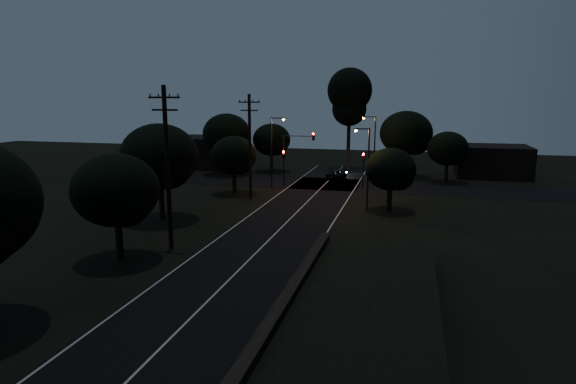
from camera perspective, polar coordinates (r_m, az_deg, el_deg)
The scene contains 22 objects.
road_surface at distance 47.03m, azimuth 2.15°, elevation -1.33°, with size 60.00×70.00×0.03m.
retaining_wall at distance 19.43m, azimuth 7.15°, elevation -18.62°, with size 6.93×26.00×1.60m.
utility_pole_mid at distance 33.05m, azimuth -14.10°, elevation 3.05°, with size 2.20×0.30×11.00m.
utility_pole_far at distance 48.59m, azimuth -4.54°, elevation 5.59°, with size 2.20×0.30×10.50m.
tree_left_b at distance 31.57m, azimuth -19.55°, elevation -0.04°, with size 5.38×5.38×6.84m.
tree_left_c at distance 41.13m, azimuth -14.80°, elevation 3.88°, with size 6.42×6.42×8.11m.
tree_left_d at distance 51.32m, azimuth -6.30°, elevation 4.19°, with size 4.87×4.87×6.17m.
tree_far_nw at distance 66.54m, azimuth -1.84°, elevation 6.10°, with size 5.21×5.21×6.60m.
tree_far_w at distance 64.26m, azimuth -7.14°, elevation 6.71°, with size 6.33×6.33×8.07m.
tree_far_ne at distance 63.80m, azimuth 14.02°, elevation 6.64°, with size 6.69×6.69×8.46m.
tree_far_e at distance 61.15m, azimuth 18.57°, elevation 4.79°, with size 4.84×4.84×6.14m.
tree_right_a at distance 44.17m, azimuth 12.26°, elevation 2.50°, with size 4.53×4.53×5.75m.
tall_pine at distance 69.29m, azimuth 7.31°, elevation 11.17°, with size 6.25×6.25×14.21m.
building_left at distance 72.58m, azimuth -9.90°, elevation 4.73°, with size 10.00×8.00×4.40m, color black.
building_right at distance 68.05m, azimuth 23.02°, elevation 3.40°, with size 9.00×7.00×4.00m, color black.
signal_left at distance 56.09m, azimuth -0.51°, elevation 3.66°, with size 0.28×0.35×4.10m.
signal_right at distance 54.49m, azimuth 8.90°, elevation 3.30°, with size 0.28×0.35×4.10m.
signal_mast at distance 55.51m, azimuth 1.18°, elevation 5.15°, with size 3.70×0.35×6.25m.
streetlight_a at distance 54.17m, azimuth -1.78°, elevation 5.30°, with size 1.66×0.26×8.00m.
streetlight_b at distance 58.19m, azimuth 10.04°, elevation 5.55°, with size 1.66×0.26×8.00m.
streetlight_c at distance 44.32m, azimuth 9.28°, elevation 3.45°, with size 1.46×0.26×7.50m.
car at distance 61.18m, azimuth 5.77°, elevation 2.17°, with size 1.51×3.74×1.28m, color black.
Camera 1 is at (9.65, -13.75, 10.28)m, focal length 30.00 mm.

